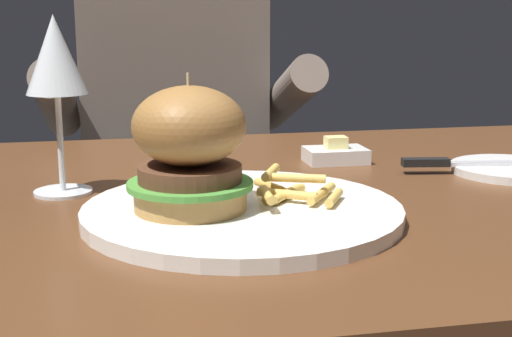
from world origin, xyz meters
The scene contains 9 objects.
dining_table centered at (0.00, 0.00, 0.65)m, with size 1.42×0.77×0.74m.
main_plate centered at (-0.08, -0.11, 0.75)m, with size 0.32×0.32×0.01m, color white.
burger_sandwich centered at (-0.13, -0.11, 0.81)m, with size 0.12×0.12×0.13m.
fries_pile centered at (-0.03, -0.10, 0.77)m, with size 0.09×0.11×0.03m.
wine_glass centered at (-0.26, 0.03, 0.89)m, with size 0.07×0.07×0.20m.
bread_plate centered at (0.29, 0.03, 0.74)m, with size 0.15×0.15×0.01m, color white.
table_knife centered at (0.24, 0.03, 0.75)m, with size 0.22×0.05×0.01m.
butter_dish centered at (0.09, 0.13, 0.75)m, with size 0.08×0.06×0.04m.
diner_person centered at (-0.08, 0.66, 0.56)m, with size 0.51×0.36×1.18m.
Camera 1 is at (-0.21, -0.78, 0.94)m, focal length 50.00 mm.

